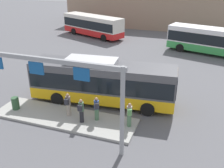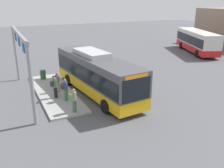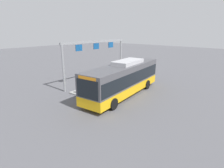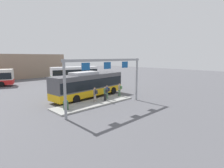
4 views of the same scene
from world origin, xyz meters
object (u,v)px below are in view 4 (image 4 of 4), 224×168
at_px(person_waiting_mid, 105,93).
at_px(person_waiting_far, 95,94).
at_px(person_boarding, 120,89).
at_px(trash_bin, 66,105).
at_px(bus_main, 89,84).
at_px(person_waiting_near, 107,92).
at_px(bus_background_left, 75,73).

bearing_deg(person_waiting_mid, person_waiting_far, 59.76).
relative_size(person_boarding, trash_bin, 1.86).
xyz_separation_m(bus_main, person_boarding, (2.93, -2.84, -0.76)).
bearing_deg(trash_bin, person_waiting_near, 4.93).
bearing_deg(bus_main, trash_bin, -153.99).
relative_size(bus_main, person_waiting_mid, 6.58).
distance_m(person_waiting_near, person_waiting_mid, 1.02).
xyz_separation_m(person_boarding, person_waiting_near, (-2.25, 0.04, 0.00)).
bearing_deg(trash_bin, person_boarding, 3.36).
xyz_separation_m(bus_background_left, trash_bin, (-13.29, -19.21, -1.17)).
bearing_deg(bus_background_left, person_waiting_far, 79.07).
relative_size(person_boarding, person_waiting_near, 1.00).
xyz_separation_m(bus_main, person_waiting_mid, (-0.16, -3.38, -0.76)).
xyz_separation_m(person_waiting_mid, person_waiting_far, (-1.21, 0.46, 0.00)).
height_order(person_boarding, person_waiting_far, same).
bearing_deg(person_waiting_far, person_waiting_mid, -114.27).
bearing_deg(bus_background_left, person_boarding, 90.46).
bearing_deg(person_waiting_mid, bus_main, -12.07).
distance_m(bus_main, person_waiting_near, 2.99).
bearing_deg(bus_main, person_waiting_mid, -98.30).
height_order(person_boarding, person_waiting_near, same).
distance_m(person_boarding, person_waiting_mid, 3.14).
bearing_deg(person_boarding, person_waiting_near, 72.16).
bearing_deg(person_waiting_near, bus_background_left, -46.11).
height_order(person_waiting_mid, person_waiting_far, same).
xyz_separation_m(person_boarding, trash_bin, (-8.36, -0.49, -0.44)).
relative_size(person_waiting_far, trash_bin, 1.86).
bearing_deg(person_waiting_near, person_waiting_mid, 99.23).
bearing_deg(person_boarding, person_waiting_far, 74.14).
bearing_deg(bus_main, person_boarding, -49.65).
bearing_deg(bus_background_left, trash_bin, 70.55).
distance_m(person_boarding, person_waiting_near, 2.25).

